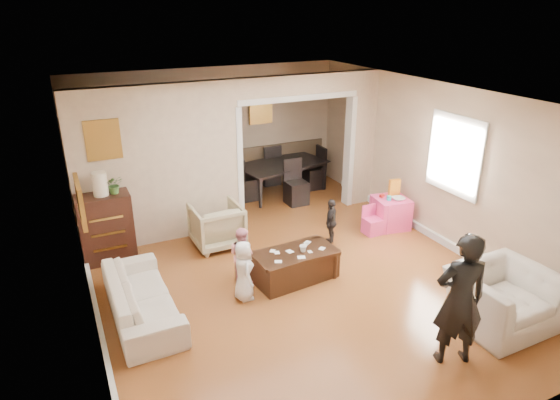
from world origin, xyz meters
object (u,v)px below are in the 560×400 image
child_toddler (331,222)px  dining_table (282,178)px  play_table (390,213)px  cyan_cup (389,198)px  child_kneel_b (242,254)px  dresser (106,228)px  coffee_cup (303,249)px  coffee_table (295,265)px  table_lamp (100,184)px  sofa (142,297)px  child_kneel_a (244,271)px  armchair_front (502,299)px  adult_person (460,300)px  armchair_back (217,225)px

child_toddler → dining_table: bearing=-142.5°
play_table → cyan_cup: size_ratio=7.11×
child_kneel_b → child_toddler: 1.81m
child_toddler → dresser: bearing=-62.6°
dresser → child_toddler: (3.40, -1.02, -0.14)m
coffee_cup → child_kneel_b: 0.88m
coffee_table → child_toddler: size_ratio=1.49×
dining_table → coffee_cup: bearing=-122.4°
table_lamp → cyan_cup: table_lamp is taller
table_lamp → coffee_table: (2.35, -1.77, -1.03)m
sofa → dresser: 1.76m
sofa → coffee_table: sofa is taller
dining_table → cyan_cup: bearing=-80.6°
coffee_cup → cyan_cup: 2.31m
cyan_cup → child_toddler: 1.21m
dresser → child_kneel_b: (1.65, -1.47, -0.12)m
sofa → child_toddler: (3.22, 0.71, 0.12)m
dining_table → child_toddler: size_ratio=2.33×
dresser → child_kneel_a: (1.50, -1.92, -0.11)m
play_table → coffee_table: bearing=-160.0°
dresser → armchair_front: bearing=-42.6°
sofa → armchair_front: bearing=-118.3°
adult_person → child_kneel_b: size_ratio=1.90×
dresser → coffee_cup: bearing=-36.6°
child_toddler → armchair_front: bearing=59.1°
dresser → table_lamp: 0.72m
table_lamp → child_kneel_b: 2.36m
adult_person → child_toddler: 3.08m
dining_table → armchair_back: bearing=-151.4°
armchair_back → coffee_cup: 1.73m
play_table → child_toddler: bearing=-175.5°
armchair_back → coffee_cup: (0.78, -1.55, 0.13)m
table_lamp → armchair_front: bearing=-42.6°
dining_table → play_table: bearing=-78.1°
coffee_cup → adult_person: (0.70, -2.25, 0.30)m
sofa → cyan_cup: (4.42, 0.76, 0.31)m
dresser → play_table: bearing=-11.1°
coffee_cup → child_toddler: (0.95, 0.80, -0.10)m
dining_table → child_kneel_a: child_kneel_a is taller
dining_table → adult_person: 5.53m
coffee_cup → coffee_table: bearing=153.4°
dresser → coffee_cup: 3.05m
coffee_table → coffee_cup: size_ratio=11.37×
child_toddler → coffee_cup: bearing=-5.8°
coffee_table → dining_table: dining_table is taller
armchair_front → coffee_cup: armchair_front is taller
child_kneel_a → cyan_cup: bearing=-68.8°
armchair_front → dining_table: bearing=94.4°
dresser → child_toddler: dresser is taller
armchair_back → adult_person: size_ratio=0.50×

